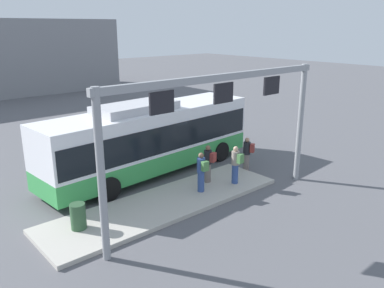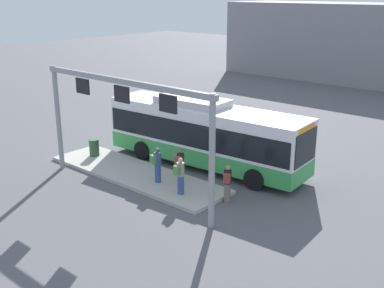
{
  "view_description": "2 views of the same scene",
  "coord_description": "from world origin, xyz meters",
  "px_view_note": "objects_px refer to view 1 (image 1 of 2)",
  "views": [
    {
      "loc": [
        -10.1,
        -14.48,
        6.73
      ],
      "look_at": [
        2.09,
        -0.52,
        1.13
      ],
      "focal_mm": 36.64,
      "sensor_mm": 36.0,
      "label": 1
    },
    {
      "loc": [
        14.68,
        -17.93,
        8.67
      ],
      "look_at": [
        0.75,
        -1.87,
        1.78
      ],
      "focal_mm": 44.74,
      "sensor_mm": 36.0,
      "label": 2
    }
  ],
  "objects_px": {
    "person_waiting_far": "(201,171)",
    "trash_bin": "(78,216)",
    "bus_main": "(151,136)",
    "person_waiting_near": "(236,164)",
    "person_waiting_mid": "(208,163)",
    "person_boarding": "(247,153)"
  },
  "relations": [
    {
      "from": "person_waiting_far",
      "to": "trash_bin",
      "type": "xyz_separation_m",
      "value": [
        -5.2,
        0.44,
        -0.44
      ]
    },
    {
      "from": "person_waiting_near",
      "to": "bus_main",
      "type": "bearing_deg",
      "value": 19.21
    },
    {
      "from": "person_waiting_mid",
      "to": "person_waiting_far",
      "type": "distance_m",
      "value": 1.08
    },
    {
      "from": "person_waiting_mid",
      "to": "trash_bin",
      "type": "bearing_deg",
      "value": 74.88
    },
    {
      "from": "person_waiting_far",
      "to": "trash_bin",
      "type": "relative_size",
      "value": 1.86
    },
    {
      "from": "person_boarding",
      "to": "person_waiting_far",
      "type": "distance_m",
      "value": 3.61
    },
    {
      "from": "person_waiting_near",
      "to": "person_waiting_mid",
      "type": "distance_m",
      "value": 1.18
    },
    {
      "from": "person_waiting_mid",
      "to": "trash_bin",
      "type": "relative_size",
      "value": 1.86
    },
    {
      "from": "bus_main",
      "to": "person_waiting_far",
      "type": "height_order",
      "value": "bus_main"
    },
    {
      "from": "bus_main",
      "to": "person_waiting_near",
      "type": "bearing_deg",
      "value": -69.35
    },
    {
      "from": "person_waiting_near",
      "to": "person_boarding",
      "type": "bearing_deg",
      "value": -68.09
    },
    {
      "from": "person_boarding",
      "to": "person_waiting_far",
      "type": "bearing_deg",
      "value": 71.35
    },
    {
      "from": "person_waiting_mid",
      "to": "person_waiting_far",
      "type": "height_order",
      "value": "same"
    },
    {
      "from": "person_boarding",
      "to": "person_waiting_mid",
      "type": "xyz_separation_m",
      "value": [
        -2.63,
        -0.07,
        0.16
      ]
    },
    {
      "from": "person_waiting_far",
      "to": "person_waiting_mid",
      "type": "bearing_deg",
      "value": -53.16
    },
    {
      "from": "bus_main",
      "to": "person_waiting_far",
      "type": "bearing_deg",
      "value": -93.61
    },
    {
      "from": "person_waiting_near",
      "to": "trash_bin",
      "type": "distance_m",
      "value": 6.97
    },
    {
      "from": "bus_main",
      "to": "person_boarding",
      "type": "xyz_separation_m",
      "value": [
        3.57,
        -2.84,
        -0.92
      ]
    },
    {
      "from": "person_boarding",
      "to": "trash_bin",
      "type": "bearing_deg",
      "value": 62.48
    },
    {
      "from": "trash_bin",
      "to": "person_waiting_near",
      "type": "bearing_deg",
      "value": -6.24
    },
    {
      "from": "bus_main",
      "to": "person_waiting_mid",
      "type": "xyz_separation_m",
      "value": [
        0.95,
        -2.91,
        -0.76
      ]
    },
    {
      "from": "person_waiting_mid",
      "to": "person_waiting_near",
      "type": "bearing_deg",
      "value": -154.1
    }
  ]
}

